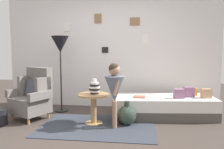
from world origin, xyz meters
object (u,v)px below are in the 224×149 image
(vase_striped, at_px, (94,88))
(person_child, at_px, (115,87))
(floor_lamp, at_px, (60,47))
(demijohn_near, at_px, (127,115))
(book_on_daybed, at_px, (140,97))
(daybed, at_px, (164,107))
(side_table, at_px, (94,103))
(armchair, at_px, (33,96))

(vase_striped, relative_size, person_child, 0.24)
(floor_lamp, distance_m, demijohn_near, 2.01)
(book_on_daybed, bearing_deg, daybed, 16.36)
(side_table, bearing_deg, book_on_daybed, 29.43)
(side_table, relative_size, book_on_daybed, 2.53)
(armchair, relative_size, book_on_daybed, 4.41)
(armchair, bearing_deg, vase_striped, -7.47)
(daybed, xyz_separation_m, side_table, (-1.28, -0.59, 0.18))
(vase_striped, xyz_separation_m, floor_lamp, (-0.87, 0.73, 0.71))
(person_child, relative_size, demijohn_near, 2.58)
(daybed, bearing_deg, demijohn_near, -140.13)
(side_table, distance_m, person_child, 0.52)
(armchair, height_order, vase_striped, armchair)
(vase_striped, xyz_separation_m, demijohn_near, (0.57, 0.00, -0.47))
(armchair, distance_m, book_on_daybed, 2.03)
(floor_lamp, height_order, demijohn_near, floor_lamp)
(vase_striped, distance_m, floor_lamp, 1.34)
(side_table, bearing_deg, person_child, -21.28)
(daybed, distance_m, book_on_daybed, 0.54)
(demijohn_near, bearing_deg, armchair, 174.92)
(armchair, xyz_separation_m, side_table, (1.21, -0.18, -0.06))
(armchair, distance_m, side_table, 1.23)
(daybed, xyz_separation_m, demijohn_near, (-0.69, -0.58, -0.03))
(vase_striped, bearing_deg, armchair, 172.53)
(side_table, relative_size, person_child, 0.51)
(armchair, distance_m, floor_lamp, 1.14)
(armchair, height_order, person_child, person_child)
(armchair, xyz_separation_m, floor_lamp, (0.35, 0.57, 0.92))
(floor_lamp, distance_m, person_child, 1.67)
(daybed, relative_size, side_table, 3.54)
(armchair, xyz_separation_m, book_on_daybed, (2.01, 0.28, -0.02))
(side_table, height_order, demijohn_near, side_table)
(side_table, relative_size, demijohn_near, 1.31)
(floor_lamp, relative_size, demijohn_near, 3.76)
(floor_lamp, xyz_separation_m, book_on_daybed, (1.66, -0.29, -0.94))
(person_child, bearing_deg, armchair, 168.44)
(person_child, bearing_deg, vase_striped, 156.05)
(daybed, xyz_separation_m, vase_striped, (-1.26, -0.58, 0.45))
(daybed, height_order, demijohn_near, demijohn_near)
(vase_striped, bearing_deg, person_child, -23.95)
(side_table, relative_size, floor_lamp, 0.35)
(armchair, bearing_deg, person_child, -11.56)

